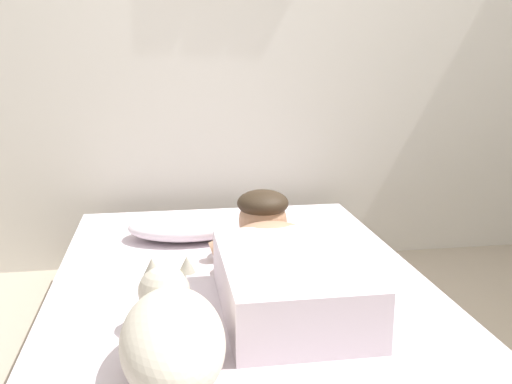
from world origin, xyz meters
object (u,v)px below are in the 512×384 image
bed (242,328)px  person_lying (281,263)px  coffee_cup (267,230)px  dog (171,332)px  pillow (189,226)px  cell_phone (256,305)px

bed → person_lying: person_lying is taller
coffee_cup → bed: bearing=-110.1°
coffee_cup → dog: bearing=-112.8°
person_lying → dog: 0.57m
pillow → dog: size_ratio=0.90×
pillow → coffee_cup: pillow is taller
pillow → coffee_cup: size_ratio=4.16×
person_lying → cell_phone: person_lying is taller
bed → pillow: size_ratio=3.96×
bed → pillow: (-0.16, 0.54, 0.23)m
bed → pillow: 0.61m
bed → cell_phone: size_ratio=14.72×
dog → coffee_cup: bearing=67.2°
person_lying → coffee_cup: person_lying is taller
person_lying → coffee_cup: (0.06, 0.59, -0.07)m
cell_phone → coffee_cup: bearing=77.1°
bed → dog: size_ratio=3.58×
bed → coffee_cup: 0.55m
dog → coffee_cup: 1.11m
bed → person_lying: (0.12, -0.11, 0.28)m
bed → person_lying: bearing=-44.0°
person_lying → dog: bearing=-130.7°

